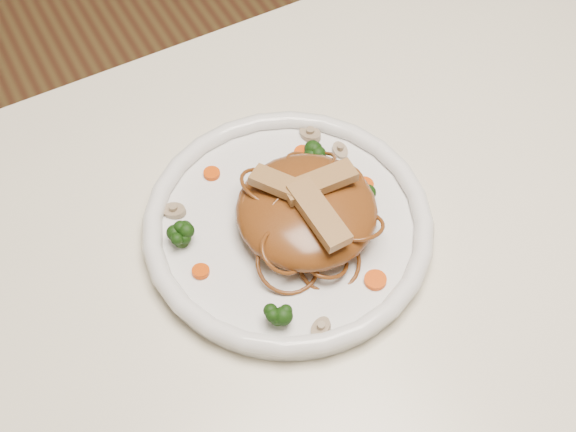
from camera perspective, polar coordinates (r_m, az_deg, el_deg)
table at (r=0.83m, az=8.80°, el=-7.12°), size 1.20×0.80×0.75m
plate at (r=0.74m, az=0.00°, el=-0.97°), size 0.35×0.35×0.02m
noodle_mound at (r=0.72m, az=1.44°, el=0.45°), size 0.16×0.16×0.04m
chicken_a at (r=0.70m, az=2.46°, el=2.64°), size 0.07×0.03×0.01m
chicken_b at (r=0.70m, az=-0.25°, el=2.30°), size 0.06×0.07×0.01m
chicken_c at (r=0.68m, az=2.38°, el=0.18°), size 0.03×0.08×0.01m
broccoli_0 at (r=0.78m, az=1.99°, el=4.91°), size 0.02×0.02×0.03m
broccoli_1 at (r=0.72m, az=-8.32°, el=-1.41°), size 0.03×0.03×0.03m
broccoli_2 at (r=0.67m, az=-0.80°, el=-7.38°), size 0.03×0.03×0.03m
broccoli_3 at (r=0.75m, az=6.06°, el=1.63°), size 0.03×0.03×0.03m
carrot_0 at (r=0.79m, az=1.09°, el=4.93°), size 0.02×0.02×0.00m
carrot_1 at (r=0.71m, az=-6.75°, el=-4.25°), size 0.02×0.02×0.00m
carrot_2 at (r=0.77m, az=5.89°, el=2.39°), size 0.02×0.02×0.00m
carrot_3 at (r=0.78m, az=-5.91°, el=3.29°), size 0.02×0.02×0.00m
carrot_4 at (r=0.70m, az=6.75°, el=-4.93°), size 0.02×0.02×0.00m
mushroom_0 at (r=0.68m, az=2.56°, el=-8.65°), size 0.03×0.03×0.01m
mushroom_1 at (r=0.79m, az=4.04°, el=5.05°), size 0.02×0.02×0.01m
mushroom_2 at (r=0.75m, az=-8.79°, el=0.40°), size 0.04×0.04×0.01m
mushroom_3 at (r=0.81m, az=1.72°, el=6.35°), size 0.03×0.03×0.01m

